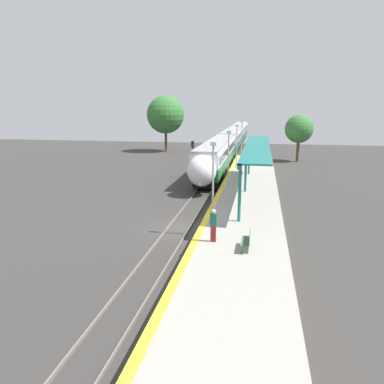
# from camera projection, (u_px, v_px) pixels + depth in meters

# --- Properties ---
(ground_plane) EXTENTS (120.00, 120.00, 0.00)m
(ground_plane) POSITION_uv_depth(u_px,v_px,m) (179.00, 229.00, 25.20)
(ground_plane) COLOR #383533
(rail_left) EXTENTS (0.08, 90.00, 0.15)m
(rail_left) POSITION_uv_depth(u_px,v_px,m) (169.00, 227.00, 25.31)
(rail_left) COLOR slate
(rail_left) RESTS_ON ground_plane
(rail_right) EXTENTS (0.08, 90.00, 0.15)m
(rail_right) POSITION_uv_depth(u_px,v_px,m) (190.00, 228.00, 25.06)
(rail_right) COLOR slate
(rail_right) RESTS_ON ground_plane
(train) EXTENTS (2.81, 71.37, 3.95)m
(train) POSITION_uv_depth(u_px,v_px,m) (232.00, 139.00, 66.76)
(train) COLOR black
(train) RESTS_ON ground_plane
(platform_right) EXTENTS (5.08, 64.00, 0.96)m
(platform_right) POSITION_uv_depth(u_px,v_px,m) (243.00, 225.00, 24.34)
(platform_right) COLOR #9E998E
(platform_right) RESTS_ON ground_plane
(platform_bench) EXTENTS (0.44, 1.53, 0.89)m
(platform_bench) POSITION_uv_depth(u_px,v_px,m) (247.00, 240.00, 18.93)
(platform_bench) COLOR #4C6B4C
(platform_bench) RESTS_ON platform_right
(person_waiting) EXTENTS (0.36, 0.24, 1.80)m
(person_waiting) POSITION_uv_depth(u_px,v_px,m) (213.00, 225.00, 19.91)
(person_waiting) COLOR maroon
(person_waiting) RESTS_ON platform_right
(railway_signal) EXTENTS (0.28, 0.28, 4.22)m
(railway_signal) POSITION_uv_depth(u_px,v_px,m) (193.00, 155.00, 42.40)
(railway_signal) COLOR #59595E
(railway_signal) RESTS_ON ground_plane
(lamppost_near) EXTENTS (0.36, 0.20, 5.01)m
(lamppost_near) POSITION_uv_depth(u_px,v_px,m) (213.00, 176.00, 22.98)
(lamppost_near) COLOR #9E9EA3
(lamppost_near) RESTS_ON platform_right
(lamppost_mid) EXTENTS (0.36, 0.20, 5.01)m
(lamppost_mid) POSITION_uv_depth(u_px,v_px,m) (229.00, 154.00, 33.39)
(lamppost_mid) COLOR #9E9EA3
(lamppost_mid) RESTS_ON platform_right
(lamppost_far) EXTENTS (0.36, 0.20, 5.01)m
(lamppost_far) POSITION_uv_depth(u_px,v_px,m) (237.00, 143.00, 43.79)
(lamppost_far) COLOR #9E9EA3
(lamppost_far) RESTS_ON platform_right
(lamppost_farthest) EXTENTS (0.36, 0.20, 5.01)m
(lamppost_farthest) POSITION_uv_depth(u_px,v_px,m) (242.00, 136.00, 54.20)
(lamppost_farthest) COLOR #9E9EA3
(lamppost_farthest) RESTS_ON platform_right
(station_canopy) EXTENTS (2.02, 20.16, 3.91)m
(station_canopy) POSITION_uv_depth(u_px,v_px,m) (254.00, 149.00, 30.96)
(station_canopy) COLOR #1E6B66
(station_canopy) RESTS_ON platform_right
(background_tree_left) EXTENTS (6.63, 6.63, 9.86)m
(background_tree_left) POSITION_uv_depth(u_px,v_px,m) (166.00, 115.00, 66.31)
(background_tree_left) COLOR brown
(background_tree_left) RESTS_ON ground_plane
(background_tree_right) EXTENTS (4.10, 4.10, 6.86)m
(background_tree_right) POSITION_uv_depth(u_px,v_px,m) (299.00, 129.00, 54.49)
(background_tree_right) COLOR brown
(background_tree_right) RESTS_ON ground_plane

